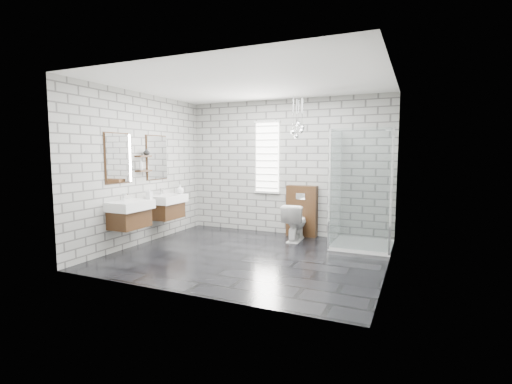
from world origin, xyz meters
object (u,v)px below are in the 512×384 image
Objects in this scene: vanity_right at (166,200)px; shower_enclosure at (356,219)px; cistern_panel at (302,211)px; toilet at (295,222)px; vanity_left at (128,207)px.

shower_enclosure is at bearing 13.08° from vanity_right.
cistern_panel is 1.44× the size of toilet.
vanity_left is 2.26× the size of toilet.
vanity_right is 2.26× the size of toilet.
toilet is (2.28, 1.87, -0.41)m from vanity_left.
toilet is at bearing 21.27° from vanity_right.
vanity_right reaches higher than cistern_panel.
vanity_right reaches higher than toilet.
cistern_panel is at bearing -92.89° from toilet.
vanity_right is 2.48m from toilet.
vanity_right is at bearing -166.92° from shower_enclosure.
cistern_panel is at bearing 45.09° from vanity_left.
vanity_left is 1.00× the size of vanity_right.
vanity_right is at bearing 18.38° from toilet.
vanity_right is at bearing -150.17° from cistern_panel.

